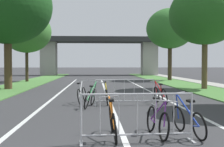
{
  "coord_description": "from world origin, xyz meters",
  "views": [
    {
      "loc": [
        -0.64,
        -3.18,
        1.65
      ],
      "look_at": [
        0.63,
        19.77,
        0.95
      ],
      "focal_mm": 48.86,
      "sensor_mm": 36.0,
      "label": 1
    }
  ],
  "objects_px": {
    "tree_right_oak_mid": "(170,29)",
    "crowd_barrier_second": "(124,92)",
    "tree_left_oak_near": "(7,6)",
    "bicycle_orange_4": "(113,122)",
    "bicycle_green_2": "(91,97)",
    "bicycle_red_6": "(160,95)",
    "tree_left_cypress_far": "(27,32)",
    "bicycle_yellow_1": "(107,95)",
    "bicycle_silver_0": "(82,95)",
    "crowd_barrier_nearest": "(137,118)",
    "bicycle_purple_3": "(157,121)",
    "tree_right_pine_far": "(205,15)",
    "bicycle_blue_5": "(188,120)"
  },
  "relations": [
    {
      "from": "bicycle_red_6",
      "to": "tree_left_oak_near",
      "type": "bearing_deg",
      "value": 133.26
    },
    {
      "from": "bicycle_green_2",
      "to": "bicycle_red_6",
      "type": "height_order",
      "value": "bicycle_green_2"
    },
    {
      "from": "tree_right_oak_mid",
      "to": "bicycle_red_6",
      "type": "xyz_separation_m",
      "value": [
        -4.78,
        -17.7,
        -4.84
      ]
    },
    {
      "from": "crowd_barrier_nearest",
      "to": "bicycle_blue_5",
      "type": "relative_size",
      "value": 1.49
    },
    {
      "from": "tree_right_pine_far",
      "to": "bicycle_red_6",
      "type": "xyz_separation_m",
      "value": [
        -4.42,
        -6.94,
        -4.51
      ]
    },
    {
      "from": "bicycle_silver_0",
      "to": "bicycle_red_6",
      "type": "distance_m",
      "value": 3.29
    },
    {
      "from": "tree_right_oak_mid",
      "to": "crowd_barrier_second",
      "type": "relative_size",
      "value": 3.01
    },
    {
      "from": "tree_left_cypress_far",
      "to": "bicycle_silver_0",
      "type": "distance_m",
      "value": 17.45
    },
    {
      "from": "bicycle_yellow_1",
      "to": "bicycle_red_6",
      "type": "xyz_separation_m",
      "value": [
        2.24,
        -0.0,
        0.0
      ]
    },
    {
      "from": "tree_left_cypress_far",
      "to": "bicycle_yellow_1",
      "type": "bearing_deg",
      "value": -66.95
    },
    {
      "from": "crowd_barrier_nearest",
      "to": "bicycle_purple_3",
      "type": "xyz_separation_m",
      "value": [
        0.54,
        0.56,
        -0.17
      ]
    },
    {
      "from": "tree_right_pine_far",
      "to": "tree_left_cypress_far",
      "type": "bearing_deg",
      "value": 146.02
    },
    {
      "from": "bicycle_orange_4",
      "to": "tree_left_oak_near",
      "type": "bearing_deg",
      "value": 113.48
    },
    {
      "from": "tree_left_cypress_far",
      "to": "bicycle_red_6",
      "type": "height_order",
      "value": "tree_left_cypress_far"
    },
    {
      "from": "tree_left_oak_near",
      "to": "bicycle_green_2",
      "type": "bearing_deg",
      "value": -57.02
    },
    {
      "from": "bicycle_orange_4",
      "to": "bicycle_silver_0",
      "type": "bearing_deg",
      "value": 98.08
    },
    {
      "from": "tree_right_oak_mid",
      "to": "crowd_barrier_second",
      "type": "xyz_separation_m",
      "value": [
        -6.34,
        -18.16,
        -4.69
      ]
    },
    {
      "from": "tree_left_cypress_far",
      "to": "bicycle_green_2",
      "type": "xyz_separation_m",
      "value": [
        6.16,
        -17.0,
        -4.25
      ]
    },
    {
      "from": "tree_right_pine_far",
      "to": "tree_right_oak_mid",
      "type": "xyz_separation_m",
      "value": [
        0.37,
        10.76,
        0.34
      ]
    },
    {
      "from": "tree_right_oak_mid",
      "to": "bicycle_red_6",
      "type": "relative_size",
      "value": 4.11
    },
    {
      "from": "crowd_barrier_nearest",
      "to": "bicycle_purple_3",
      "type": "distance_m",
      "value": 0.79
    },
    {
      "from": "bicycle_blue_5",
      "to": "tree_right_oak_mid",
      "type": "bearing_deg",
      "value": 66.83
    },
    {
      "from": "bicycle_silver_0",
      "to": "bicycle_orange_4",
      "type": "distance_m",
      "value": 6.06
    },
    {
      "from": "bicycle_red_6",
      "to": "tree_right_pine_far",
      "type": "bearing_deg",
      "value": 52.4
    },
    {
      "from": "tree_right_oak_mid",
      "to": "bicycle_green_2",
      "type": "xyz_separation_m",
      "value": [
        -7.69,
        -18.68,
        -4.84
      ]
    },
    {
      "from": "bicycle_yellow_1",
      "to": "bicycle_green_2",
      "type": "xyz_separation_m",
      "value": [
        -0.66,
        -0.98,
        0.01
      ]
    },
    {
      "from": "tree_left_oak_near",
      "to": "tree_right_oak_mid",
      "type": "relative_size",
      "value": 1.08
    },
    {
      "from": "tree_left_oak_near",
      "to": "bicycle_red_6",
      "type": "distance_m",
      "value": 12.24
    },
    {
      "from": "crowd_barrier_second",
      "to": "bicycle_red_6",
      "type": "xyz_separation_m",
      "value": [
        1.56,
        0.46,
        -0.15
      ]
    },
    {
      "from": "bicycle_purple_3",
      "to": "bicycle_red_6",
      "type": "height_order",
      "value": "bicycle_red_6"
    },
    {
      "from": "bicycle_red_6",
      "to": "bicycle_yellow_1",
      "type": "bearing_deg",
      "value": 174.83
    },
    {
      "from": "tree_right_pine_far",
      "to": "bicycle_purple_3",
      "type": "bearing_deg",
      "value": -114.3
    },
    {
      "from": "bicycle_green_2",
      "to": "tree_left_oak_near",
      "type": "bearing_deg",
      "value": 135.06
    },
    {
      "from": "tree_left_oak_near",
      "to": "bicycle_yellow_1",
      "type": "height_order",
      "value": "tree_left_oak_near"
    },
    {
      "from": "tree_left_oak_near",
      "to": "bicycle_orange_4",
      "type": "xyz_separation_m",
      "value": [
        6.02,
        -13.3,
        -5.0
      ]
    },
    {
      "from": "tree_left_oak_near",
      "to": "tree_right_pine_far",
      "type": "height_order",
      "value": "tree_left_oak_near"
    },
    {
      "from": "tree_left_oak_near",
      "to": "bicycle_blue_5",
      "type": "xyz_separation_m",
      "value": [
        7.76,
        -13.18,
        -5.01
      ]
    },
    {
      "from": "tree_left_cypress_far",
      "to": "bicycle_red_6",
      "type": "xyz_separation_m",
      "value": [
        9.06,
        -16.02,
        -4.26
      ]
    },
    {
      "from": "tree_right_oak_mid",
      "to": "tree_left_oak_near",
      "type": "bearing_deg",
      "value": -141.97
    },
    {
      "from": "crowd_barrier_nearest",
      "to": "bicycle_yellow_1",
      "type": "distance_m",
      "value": 6.32
    },
    {
      "from": "crowd_barrier_second",
      "to": "bicycle_purple_3",
      "type": "distance_m",
      "value": 5.28
    },
    {
      "from": "crowd_barrier_second",
      "to": "bicycle_green_2",
      "type": "distance_m",
      "value": 1.45
    },
    {
      "from": "bicycle_purple_3",
      "to": "bicycle_blue_5",
      "type": "xyz_separation_m",
      "value": [
        0.71,
        -0.02,
        0.0
      ]
    },
    {
      "from": "bicycle_green_2",
      "to": "bicycle_blue_5",
      "type": "relative_size",
      "value": 1.07
    },
    {
      "from": "bicycle_orange_4",
      "to": "bicycle_purple_3",
      "type": "bearing_deg",
      "value": 6.5
    },
    {
      "from": "bicycle_silver_0",
      "to": "crowd_barrier_nearest",
      "type": "bearing_deg",
      "value": -68.66
    },
    {
      "from": "bicycle_silver_0",
      "to": "bicycle_orange_4",
      "type": "xyz_separation_m",
      "value": [
        0.94,
        -5.99,
        -0.01
      ]
    },
    {
      "from": "tree_right_pine_far",
      "to": "bicycle_purple_3",
      "type": "height_order",
      "value": "tree_right_pine_far"
    },
    {
      "from": "tree_left_oak_near",
      "to": "crowd_barrier_second",
      "type": "height_order",
      "value": "tree_left_oak_near"
    },
    {
      "from": "bicycle_orange_4",
      "to": "bicycle_red_6",
      "type": "distance_m",
      "value": 6.32
    }
  ]
}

